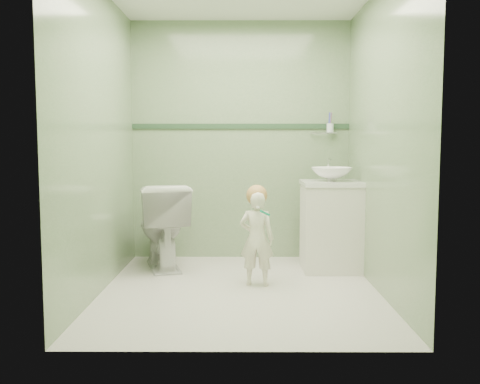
{
  "coord_description": "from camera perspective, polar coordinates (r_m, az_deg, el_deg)",
  "views": [
    {
      "loc": [
        0.02,
        -4.13,
        1.18
      ],
      "look_at": [
        0.0,
        0.15,
        0.78
      ],
      "focal_mm": 39.36,
      "sensor_mm": 36.0,
      "label": 1
    }
  ],
  "objects": [
    {
      "name": "counter",
      "position": [
        4.91,
        9.88,
        0.94
      ],
      "size": [
        0.54,
        0.52,
        0.04
      ],
      "primitive_type": "cube",
      "color": "white",
      "rests_on": "vanity"
    },
    {
      "name": "ground",
      "position": [
        4.29,
        -0.01,
        -10.61
      ],
      "size": [
        2.5,
        2.5,
        0.0
      ],
      "primitive_type": "plane",
      "color": "silver",
      "rests_on": "ground"
    },
    {
      "name": "toilet",
      "position": [
        5.03,
        -8.44,
        -3.63
      ],
      "size": [
        0.65,
        0.88,
        0.8
      ],
      "primitive_type": "imported",
      "rotation": [
        0.0,
        0.0,
        3.43
      ],
      "color": "white",
      "rests_on": "ground"
    },
    {
      "name": "vanity",
      "position": [
        4.96,
        9.8,
        -3.79
      ],
      "size": [
        0.52,
        0.5,
        0.8
      ],
      "primitive_type": "cube",
      "color": "silver",
      "rests_on": "ground"
    },
    {
      "name": "teal_toothbrush",
      "position": [
        4.19,
        2.64,
        -2.22
      ],
      "size": [
        0.11,
        0.14,
        0.08
      ],
      "color": "#059265",
      "rests_on": "toddler"
    },
    {
      "name": "room_shell",
      "position": [
        4.13,
        -0.01,
        5.62
      ],
      "size": [
        2.5,
        2.54,
        2.4
      ],
      "color": "gray",
      "rests_on": "ground"
    },
    {
      "name": "trim_stripe",
      "position": [
        5.37,
        0.05,
        7.15
      ],
      "size": [
        2.2,
        0.02,
        0.05
      ],
      "primitive_type": "cube",
      "color": "#28452D",
      "rests_on": "room_shell"
    },
    {
      "name": "faucet",
      "position": [
        5.09,
        9.56,
        2.94
      ],
      "size": [
        0.03,
        0.13,
        0.18
      ],
      "color": "silver",
      "rests_on": "counter"
    },
    {
      "name": "basin",
      "position": [
        4.91,
        9.89,
        1.92
      ],
      "size": [
        0.37,
        0.37,
        0.13
      ],
      "primitive_type": "imported",
      "color": "white",
      "rests_on": "counter"
    },
    {
      "name": "toddler",
      "position": [
        4.36,
        1.83,
        -5.07
      ],
      "size": [
        0.31,
        0.23,
        0.78
      ],
      "primitive_type": "imported",
      "rotation": [
        0.0,
        0.0,
        3.0
      ],
      "color": "silver",
      "rests_on": "ground"
    },
    {
      "name": "cup_holder",
      "position": [
        5.38,
        9.66,
        6.86
      ],
      "size": [
        0.26,
        0.07,
        0.21
      ],
      "color": "silver",
      "rests_on": "room_shell"
    },
    {
      "name": "hair_cap",
      "position": [
        4.34,
        1.83,
        -0.36
      ],
      "size": [
        0.17,
        0.17,
        0.17
      ],
      "primitive_type": "sphere",
      "color": "tan",
      "rests_on": "toddler"
    }
  ]
}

